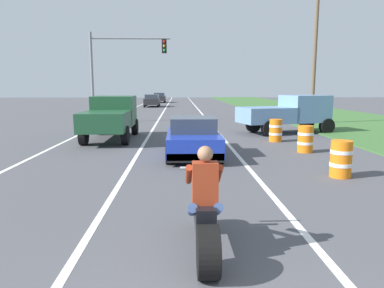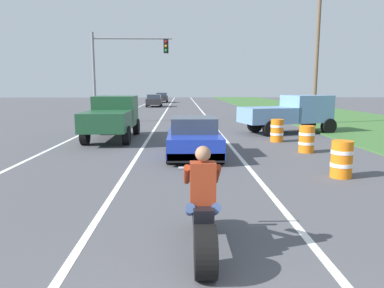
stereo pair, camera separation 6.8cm
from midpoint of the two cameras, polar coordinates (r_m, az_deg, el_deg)
name	(u,v)px [view 1 (the left image)]	position (r m, az deg, el deg)	size (l,w,h in m)	color
lane_stripe_left_solid	(95,127)	(22.62, -15.25, 2.65)	(0.14, 120.00, 0.01)	white
lane_stripe_right_solid	(213,126)	(22.12, 3.25, 2.82)	(0.14, 120.00, 0.01)	white
lane_stripe_centre_dashed	(154,127)	(22.08, -6.10, 2.77)	(0.14, 120.00, 0.01)	white
grass_verge_right	(373,125)	(25.17, 26.88, 2.67)	(10.00, 120.00, 0.06)	#3D6B33
motorcycle_with_rider	(205,217)	(5.21, 1.67, -11.51)	(0.70, 2.21, 1.62)	black
sports_car_blue	(193,137)	(12.80, -0.01, 1.05)	(1.84, 4.30, 1.37)	#1E38B2
pickup_truck_left_lane_dark_green	(111,116)	(16.95, -12.90, 4.43)	(2.02, 4.80, 1.98)	#1E4C2D
pickup_truck_right_shoulder_light_blue	(289,112)	(19.53, 15.12, 4.93)	(5.14, 3.14, 1.98)	#6B93C6
traffic_light_mast_near	(117,62)	(25.08, -11.95, 12.64)	(5.36, 0.34, 6.00)	gray
utility_pole_roadside	(315,56)	(24.76, 18.89, 13.14)	(0.24, 0.24, 8.73)	brown
construction_barrel_nearest	(341,159)	(10.44, 22.49, -2.20)	(0.58, 0.58, 1.00)	orange
construction_barrel_mid	(305,139)	(13.96, 17.50, 0.78)	(0.58, 0.58, 1.00)	orange
construction_barrel_far	(276,130)	(16.36, 13.08, 2.13)	(0.58, 0.58, 1.00)	orange
distant_car_far_ahead	(152,100)	(44.17, -6.44, 6.92)	(1.80, 4.00, 1.50)	#262628
distant_car_further_ahead	(159,97)	(56.05, -5.24, 7.40)	(1.80, 4.00, 1.50)	#262628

